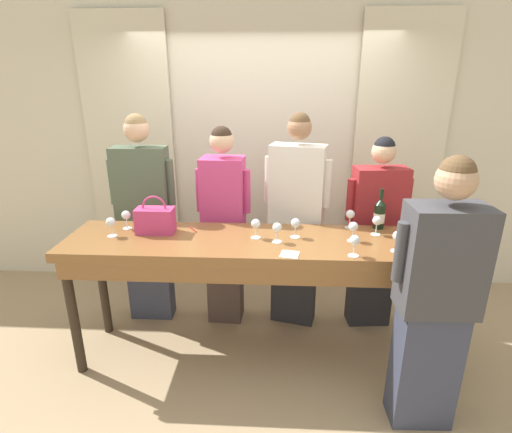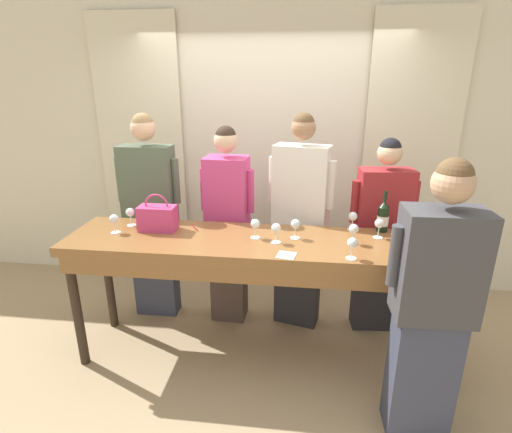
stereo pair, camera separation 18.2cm
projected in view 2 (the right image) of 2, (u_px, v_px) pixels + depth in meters
ground_plane at (255, 354)px, 3.21m from camera, size 18.00×18.00×0.00m
wall_back at (271, 151)px, 4.00m from camera, size 12.00×0.06×2.80m
curtain_panel_left at (142, 155)px, 4.10m from camera, size 0.87×0.03×2.69m
curtain_panel_right at (409, 161)px, 3.81m from camera, size 0.87×0.03×2.69m
tasting_bar at (255, 253)px, 2.89m from camera, size 2.76×0.65×1.00m
wine_bottle at (383, 217)px, 2.99m from camera, size 0.08×0.08×0.31m
handbag at (158, 218)px, 3.01m from camera, size 0.28×0.15×0.29m
wine_glass_front_left at (295, 225)px, 2.86m from camera, size 0.07×0.07×0.14m
wine_glass_front_mid at (398, 241)px, 2.58m from camera, size 0.07×0.07×0.14m
wine_glass_front_right at (353, 217)px, 3.01m from camera, size 0.07×0.07×0.14m
wine_glass_center_left at (114, 220)px, 2.96m from camera, size 0.07×0.07×0.14m
wine_glass_center_mid at (434, 235)px, 2.68m from camera, size 0.07×0.07×0.14m
wine_glass_center_right at (255, 225)px, 2.86m from camera, size 0.07×0.07×0.14m
wine_glass_back_left at (276, 229)px, 2.78m from camera, size 0.07×0.07×0.14m
wine_glass_back_mid at (130, 213)px, 3.10m from camera, size 0.07×0.07×0.14m
wine_glass_back_right at (354, 230)px, 2.76m from camera, size 0.07×0.07×0.14m
wine_glass_near_host at (379, 224)px, 2.87m from camera, size 0.07×0.07×0.14m
wine_glass_by_bottle at (352, 244)px, 2.53m from camera, size 0.07×0.07×0.14m
napkin at (286, 255)px, 2.61m from camera, size 0.14×0.14×0.00m
pen at (195, 228)px, 3.08m from camera, size 0.08×0.11×0.01m
guest_olive_jacket at (151, 217)px, 3.49m from camera, size 0.56×0.21×1.84m
guest_pink_top at (228, 226)px, 3.43m from camera, size 0.46×0.29×1.74m
guest_cream_sweater at (300, 223)px, 3.35m from camera, size 0.56×0.32×1.85m
guest_striped_shirt at (380, 237)px, 3.30m from camera, size 0.54×0.25×1.67m
host_pouring at (432, 305)px, 2.26m from camera, size 0.55×0.27×1.73m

